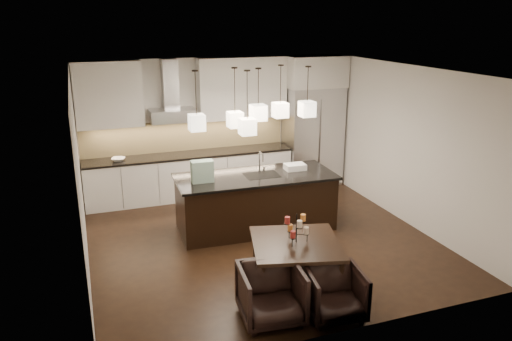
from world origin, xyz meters
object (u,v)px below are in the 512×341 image
object	(u,v)px
refrigerator	(312,136)
dining_table	(295,265)
armchair_left	(271,294)
island_body	(256,203)
armchair_right	(335,293)

from	to	relation	value
refrigerator	dining_table	bearing A→B (deg)	-118.58
dining_table	armchair_left	size ratio (longest dim) A/B	1.51
island_body	dining_table	size ratio (longest dim) A/B	2.28
refrigerator	armchair_right	distance (m)	5.26
refrigerator	armchair_right	bearing A→B (deg)	-112.71
armchair_left	armchair_right	size ratio (longest dim) A/B	1.11
refrigerator	armchair_right	size ratio (longest dim) A/B	3.08
dining_table	island_body	bearing A→B (deg)	99.59
island_body	armchair_left	size ratio (longest dim) A/B	3.44
dining_table	armchair_left	world-z (taller)	armchair_left
island_body	armchair_left	world-z (taller)	island_body
armchair_right	refrigerator	bearing A→B (deg)	76.09
dining_table	armchair_left	distance (m)	0.81
dining_table	refrigerator	bearing A→B (deg)	75.99
dining_table	armchair_right	distance (m)	0.79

